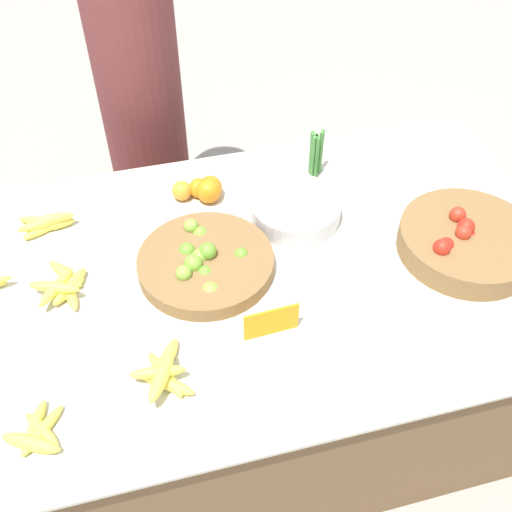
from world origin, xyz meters
name	(u,v)px	position (x,y,z in m)	size (l,w,h in m)	color
ground_plane	(256,386)	(0.00, 0.00, 0.00)	(12.00, 12.00, 0.00)	#A39E93
market_table	(256,334)	(0.00, 0.00, 0.32)	(1.86, 1.13, 0.64)	brown
lime_bowl	(205,263)	(-0.14, 0.03, 0.66)	(0.39, 0.39, 0.09)	olive
tomato_basket	(467,241)	(0.62, -0.09, 0.68)	(0.40, 0.40, 0.12)	olive
orange_pile	(203,189)	(-0.09, 0.35, 0.67)	(0.16, 0.10, 0.08)	orange
metal_bowl	(295,210)	(0.17, 0.18, 0.67)	(0.28, 0.28, 0.07)	silver
price_sign	(271,322)	(-0.02, -0.24, 0.68)	(0.15, 0.01, 0.09)	orange
veg_bundle	(316,155)	(0.30, 0.38, 0.72)	(0.05, 0.05, 0.16)	#4C8E42
banana_bunch_front_center	(65,285)	(-0.54, 0.05, 0.66)	(0.17, 0.21, 0.06)	#EFDB4C
banana_bunch_middle_left	(37,434)	(-0.62, -0.39, 0.65)	(0.15, 0.16, 0.04)	#EFDB4C
banana_bunch_back_center	(164,373)	(-0.31, -0.31, 0.66)	(0.16, 0.20, 0.06)	#EFDB4C
banana_bunch_front_right	(46,224)	(-0.58, 0.32, 0.66)	(0.18, 0.12, 0.06)	#EFDB4C
vendor_person	(137,70)	(-0.21, 0.96, 0.79)	(0.32, 0.32, 1.69)	brown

